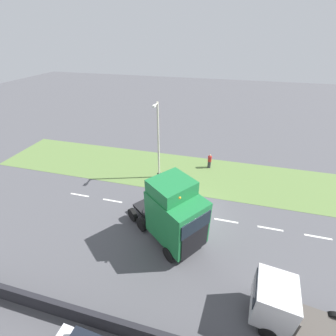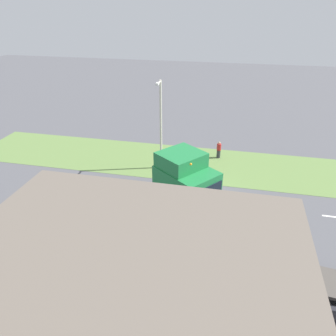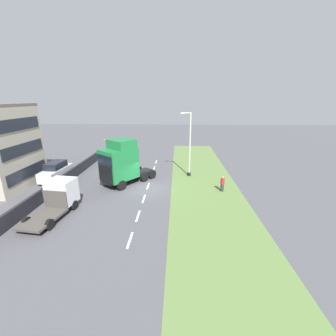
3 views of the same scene
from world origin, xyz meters
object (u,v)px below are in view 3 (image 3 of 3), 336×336
Objects in this scene: lorry_cab at (121,163)px; pedestrian at (222,184)px; parked_car at (56,171)px; lamp_post at (189,148)px; flatbed_truck at (59,196)px.

lorry_cab reaches higher than pedestrian.
pedestrian is (-10.49, 1.43, -1.68)m from lorry_cab.
parked_car is 18.54m from pedestrian.
lamp_post is at bearing -169.70° from parked_car.
lorry_cab is 7.24m from flatbed_truck.
parked_car is at bearing 28.37° from lorry_cab.
flatbed_truck reaches higher than pedestrian.
parked_car is at bearing 7.38° from lamp_post.
pedestrian is at bearing 25.90° from flatbed_truck.
flatbed_truck is 14.92m from pedestrian.
lorry_cab is 1.17× the size of flatbed_truck.
pedestrian is at bearing -150.40° from lorry_cab.
lamp_post is (-11.00, -9.38, 2.01)m from flatbed_truck.
flatbed_truck is at bearing 40.46° from lamp_post.
flatbed_truck reaches higher than parked_car.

